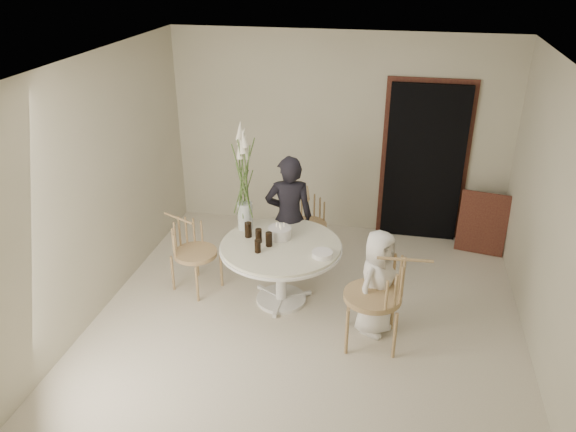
% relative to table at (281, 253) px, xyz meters
% --- Properties ---
extents(ground, '(4.50, 4.50, 0.00)m').
position_rel_table_xyz_m(ground, '(0.35, -0.25, -0.62)').
color(ground, beige).
rests_on(ground, ground).
extents(room_shell, '(4.50, 4.50, 4.50)m').
position_rel_table_xyz_m(room_shell, '(0.35, -0.25, 1.00)').
color(room_shell, silver).
rests_on(room_shell, ground).
extents(doorway, '(1.00, 0.10, 2.10)m').
position_rel_table_xyz_m(doorway, '(1.50, 1.94, 0.43)').
color(doorway, black).
rests_on(doorway, ground).
extents(door_trim, '(1.12, 0.03, 2.22)m').
position_rel_table_xyz_m(door_trim, '(1.50, 1.98, 0.49)').
color(door_trim, brown).
rests_on(door_trim, ground).
extents(table, '(1.33, 1.33, 0.73)m').
position_rel_table_xyz_m(table, '(0.00, 0.00, 0.00)').
color(table, white).
rests_on(table, ground).
extents(picture_frame, '(0.63, 0.29, 0.81)m').
position_rel_table_xyz_m(picture_frame, '(2.30, 1.65, -0.21)').
color(picture_frame, brown).
rests_on(picture_frame, ground).
extents(chair_far, '(0.51, 0.53, 0.80)m').
position_rel_table_xyz_m(chair_far, '(0.10, 1.19, -0.10)').
color(chair_far, tan).
rests_on(chair_far, ground).
extents(chair_right, '(0.63, 0.58, 1.00)m').
position_rel_table_xyz_m(chair_right, '(1.17, -0.50, 0.03)').
color(chair_right, tan).
rests_on(chair_right, ground).
extents(chair_left, '(0.63, 0.61, 0.86)m').
position_rel_table_xyz_m(chair_left, '(-1.12, 0.11, -0.06)').
color(chair_left, tan).
rests_on(chair_left, ground).
extents(girl, '(0.62, 0.48, 1.52)m').
position_rel_table_xyz_m(girl, '(-0.03, 0.60, 0.14)').
color(girl, black).
rests_on(girl, ground).
extents(boy, '(0.59, 0.67, 1.14)m').
position_rel_table_xyz_m(boy, '(1.06, -0.32, -0.04)').
color(boy, white).
rests_on(boy, ground).
extents(birthday_cake, '(0.26, 0.26, 0.17)m').
position_rel_table_xyz_m(birthday_cake, '(-0.04, 0.14, 0.18)').
color(birthday_cake, silver).
rests_on(birthday_cake, table).
extents(cola_tumbler_a, '(0.07, 0.07, 0.14)m').
position_rel_table_xyz_m(cola_tumbler_a, '(-0.20, -0.22, 0.18)').
color(cola_tumbler_a, black).
rests_on(cola_tumbler_a, table).
extents(cola_tumbler_b, '(0.08, 0.08, 0.16)m').
position_rel_table_xyz_m(cola_tumbler_b, '(-0.12, -0.06, 0.19)').
color(cola_tumbler_b, black).
rests_on(cola_tumbler_b, table).
extents(cola_tumbler_c, '(0.09, 0.09, 0.17)m').
position_rel_table_xyz_m(cola_tumbler_c, '(-0.39, 0.09, 0.20)').
color(cola_tumbler_c, black).
rests_on(cola_tumbler_c, table).
extents(cola_tumbler_d, '(0.09, 0.09, 0.15)m').
position_rel_table_xyz_m(cola_tumbler_d, '(-0.24, -0.01, 0.19)').
color(cola_tumbler_d, black).
rests_on(cola_tumbler_d, table).
extents(plate_stack, '(0.22, 0.22, 0.05)m').
position_rel_table_xyz_m(plate_stack, '(0.48, -0.17, 0.14)').
color(plate_stack, white).
rests_on(plate_stack, table).
extents(flower_vase, '(0.17, 0.17, 1.25)m').
position_rel_table_xyz_m(flower_vase, '(-0.47, 0.28, 0.70)').
color(flower_vase, silver).
rests_on(flower_vase, table).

